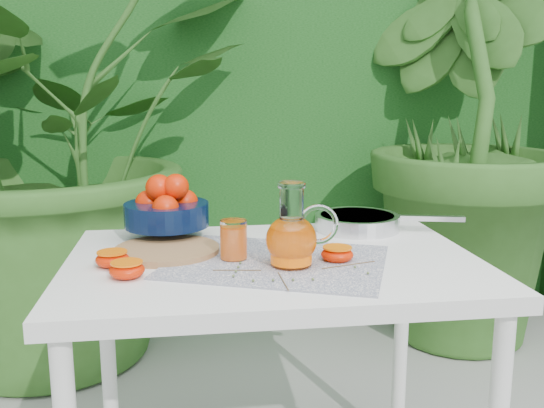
{
  "coord_description": "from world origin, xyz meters",
  "views": [
    {
      "loc": [
        -0.35,
        -1.41,
        1.17
      ],
      "look_at": [
        -0.15,
        0.02,
        0.88
      ],
      "focal_mm": 40.0,
      "sensor_mm": 36.0,
      "label": 1
    }
  ],
  "objects": [
    {
      "name": "thyme_sprigs",
      "position": [
        -0.12,
        -0.14,
        0.76
      ],
      "size": [
        0.38,
        0.23,
        0.01
      ],
      "color": "brown",
      "rests_on": "white_table"
    },
    {
      "name": "potted_plant_right",
      "position": [
        0.88,
        1.24,
        0.99
      ],
      "size": [
        2.31,
        2.31,
        1.99
      ],
      "primitive_type": "imported",
      "rotation": [
        0.0,
        0.0,
        1.75
      ],
      "color": "#315F20",
      "rests_on": "ground"
    },
    {
      "name": "potted_plant_left",
      "position": [
        -0.91,
        1.25,
        0.98
      ],
      "size": [
        2.74,
        2.74,
        1.95
      ],
      "primitive_type": "imported",
      "rotation": [
        0.0,
        0.0,
        0.66
      ],
      "color": "#315F20",
      "rests_on": "ground"
    },
    {
      "name": "placemat",
      "position": [
        -0.14,
        -0.04,
        0.75
      ],
      "size": [
        0.61,
        0.55,
        0.0
      ],
      "primitive_type": "cube",
      "rotation": [
        0.0,
        0.0,
        -0.37
      ],
      "color": "#0B1740",
      "rests_on": "white_table"
    },
    {
      "name": "white_table",
      "position": [
        -0.15,
        0.0,
        0.67
      ],
      "size": [
        1.0,
        0.7,
        0.75
      ],
      "color": "white",
      "rests_on": "ground"
    },
    {
      "name": "juice_tumbler",
      "position": [
        -0.24,
        -0.01,
        0.8
      ],
      "size": [
        0.08,
        0.08,
        0.1
      ],
      "color": "white",
      "rests_on": "white_table"
    },
    {
      "name": "fruit_bowl",
      "position": [
        -0.41,
        0.23,
        0.83
      ],
      "size": [
        0.23,
        0.23,
        0.18
      ],
      "color": "black",
      "rests_on": "white_table"
    },
    {
      "name": "cutting_board",
      "position": [
        -0.4,
        0.07,
        0.76
      ],
      "size": [
        0.28,
        0.28,
        0.02
      ],
      "primitive_type": "cylinder",
      "rotation": [
        0.0,
        0.0,
        0.07
      ],
      "color": "#AC864D",
      "rests_on": "white_table"
    },
    {
      "name": "orange_halves",
      "position": [
        -0.34,
        -0.06,
        0.77
      ],
      "size": [
        0.62,
        0.18,
        0.04
      ],
      "color": "red",
      "rests_on": "white_table"
    },
    {
      "name": "hedge_backdrop",
      "position": [
        0.06,
        2.06,
        1.19
      ],
      "size": [
        8.0,
        1.65,
        2.5
      ],
      "color": "#134314",
      "rests_on": "ground"
    },
    {
      "name": "saute_pan",
      "position": [
        0.14,
        0.25,
        0.77
      ],
      "size": [
        0.45,
        0.3,
        0.05
      ],
      "color": "silver",
      "rests_on": "white_table"
    },
    {
      "name": "juice_pitcher",
      "position": [
        -0.11,
        -0.08,
        0.82
      ],
      "size": [
        0.17,
        0.13,
        0.2
      ],
      "color": "white",
      "rests_on": "white_table"
    }
  ]
}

